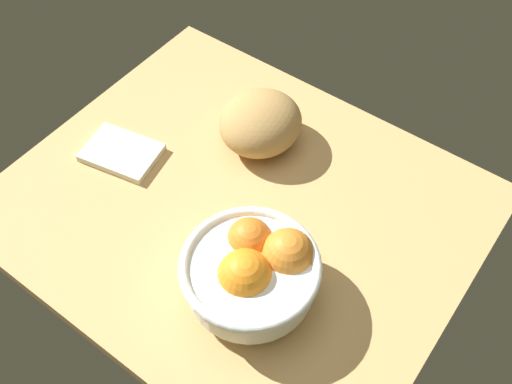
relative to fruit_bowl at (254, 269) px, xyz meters
The scene contains 4 objects.
ground_plane 18.60cm from the fruit_bowl, 135.73° to the left, with size 79.21×66.41×3.00cm, color tan.
fruit_bowl is the anchor object (origin of this frame).
bread_loaf 31.92cm from the fruit_bowl, 124.29° to the left, with size 16.09×14.90×9.73cm, color tan.
napkin_folded 37.96cm from the fruit_bowl, 167.82° to the left, with size 13.65×9.66×1.46cm, color silver.
Camera 1 is at (39.24, -48.20, 85.20)cm, focal length 41.95 mm.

